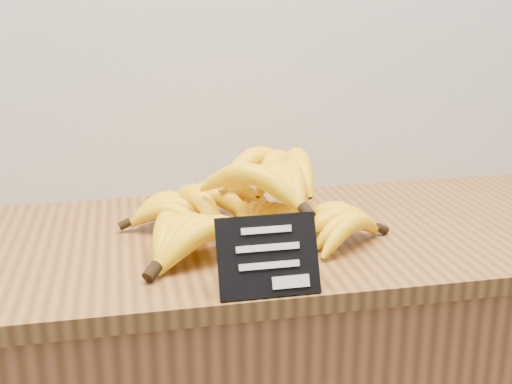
% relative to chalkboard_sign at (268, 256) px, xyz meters
% --- Properties ---
extents(counter_top, '(1.56, 0.54, 0.03)m').
position_rel_chalkboard_sign_xyz_m(counter_top, '(0.02, 0.24, -0.07)').
color(counter_top, brown).
rests_on(counter_top, counter).
extents(chalkboard_sign, '(0.15, 0.05, 0.11)m').
position_rel_chalkboard_sign_xyz_m(chalkboard_sign, '(0.00, 0.00, 0.00)').
color(chalkboard_sign, black).
rests_on(chalkboard_sign, counter_top).
extents(banana_pile, '(0.48, 0.39, 0.13)m').
position_rel_chalkboard_sign_xyz_m(banana_pile, '(0.01, 0.25, -0.00)').
color(banana_pile, yellow).
rests_on(banana_pile, counter_top).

